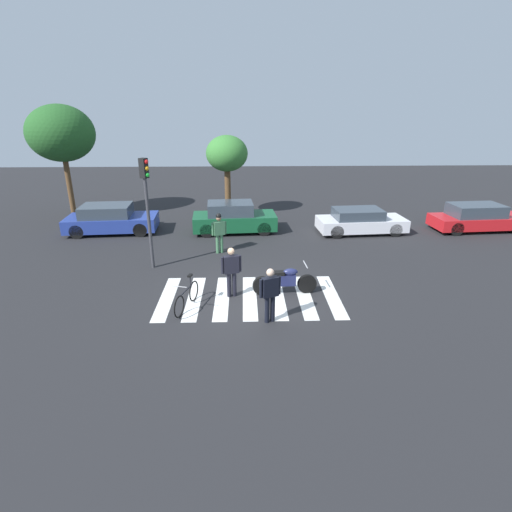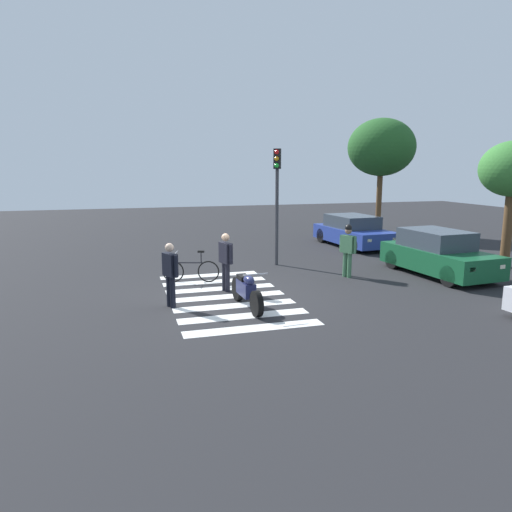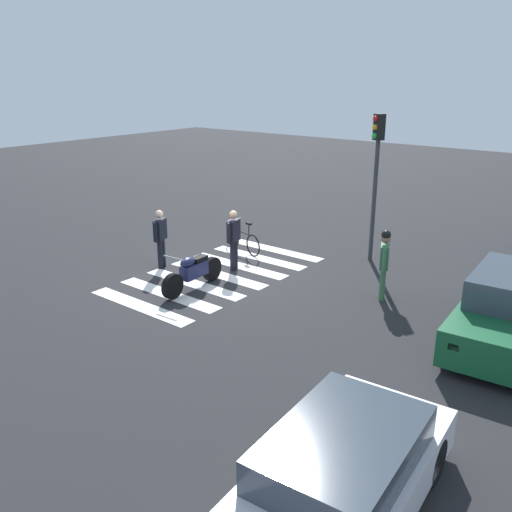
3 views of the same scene
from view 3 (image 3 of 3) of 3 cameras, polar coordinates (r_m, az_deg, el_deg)
name	(u,v)px [view 3 (image 3 of 3)]	position (r m, az deg, el deg)	size (l,w,h in m)	color
ground_plane	(218,274)	(14.84, -4.04, -1.92)	(60.00, 60.00, 0.00)	#232326
police_motorcycle	(193,272)	(13.75, -6.59, -1.66)	(2.14, 0.62, 1.04)	black
leaning_bicycle	(243,240)	(16.55, -1.38, 1.67)	(0.62, 1.70, 1.00)	black
officer_on_foot	(234,236)	(14.90, -2.35, 2.07)	(0.65, 0.32, 1.68)	black
officer_by_motorcycle	(160,235)	(15.26, -9.96, 2.14)	(0.62, 0.37, 1.65)	black
pedestrian_bystander	(384,260)	(13.24, 13.25, -0.42)	(0.61, 0.37, 1.73)	#3F724C
crosswalk_stripes	(218,274)	(14.84, -4.04, -1.90)	(5.85, 3.19, 0.01)	silver
car_green_compact	(512,311)	(12.00, 25.15, -5.27)	(4.14, 2.04, 1.48)	black
car_white_van	(336,482)	(7.06, 8.39, -22.36)	(4.31, 1.99, 1.20)	black
traffic_light_pole	(376,164)	(15.65, 12.44, 9.35)	(0.36, 0.32, 4.15)	#38383D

